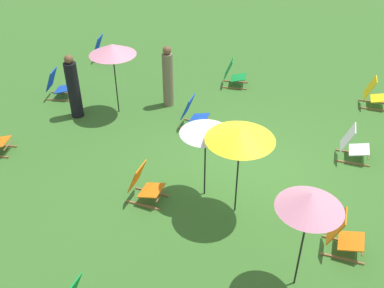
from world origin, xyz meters
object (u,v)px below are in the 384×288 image
(deckchair_5, at_px, (103,50))
(deckchair_9, at_px, (353,145))
(umbrella_0, at_px, (240,134))
(person_1, at_px, (73,88))
(deckchair_1, at_px, (57,85))
(umbrella_1, at_px, (311,201))
(umbrella_3, at_px, (206,127))
(deckchair_4, at_px, (234,74))
(person_0, at_px, (168,78))
(deckchair_10, at_px, (193,114))
(deckchair_6, at_px, (144,185))
(deckchair_3, at_px, (374,94))
(deckchair_11, at_px, (343,235))
(umbrella_2, at_px, (112,49))

(deckchair_5, relative_size, deckchair_9, 1.00)
(deckchair_5, relative_size, umbrella_0, 0.43)
(deckchair_5, bearing_deg, person_1, -172.55)
(deckchair_1, bearing_deg, umbrella_1, -133.46)
(umbrella_1, distance_m, umbrella_3, 2.70)
(deckchair_4, distance_m, person_0, 2.26)
(umbrella_0, distance_m, umbrella_3, 0.80)
(umbrella_3, bearing_deg, deckchair_1, 63.25)
(deckchair_9, xyz_separation_m, umbrella_0, (-2.59, 2.08, 1.45))
(umbrella_0, xyz_separation_m, person_0, (3.54, 2.83, -1.00))
(deckchair_10, relative_size, umbrella_0, 0.43)
(deckchair_10, height_order, person_0, person_0)
(deckchair_1, xyz_separation_m, deckchair_6, (-3.19, -4.13, 0.00))
(deckchair_1, bearing_deg, deckchair_5, -12.54)
(deckchair_3, relative_size, person_0, 0.49)
(person_0, bearing_deg, deckchair_11, 137.72)
(deckchair_1, distance_m, umbrella_0, 6.79)
(deckchair_6, relative_size, person_0, 0.49)
(deckchair_6, bearing_deg, deckchair_9, -52.89)
(deckchair_6, distance_m, umbrella_1, 3.70)
(deckchair_1, relative_size, person_1, 0.49)
(person_0, bearing_deg, umbrella_3, 119.29)
(deckchair_11, bearing_deg, deckchair_10, 51.02)
(deckchair_10, bearing_deg, umbrella_0, -146.38)
(deckchair_4, bearing_deg, deckchair_3, -98.54)
(person_1, bearing_deg, deckchair_3, -73.19)
(deckchair_5, distance_m, deckchair_10, 5.09)
(deckchair_9, distance_m, person_0, 5.03)
(umbrella_2, height_order, person_0, umbrella_2)
(umbrella_3, relative_size, person_1, 1.03)
(deckchair_5, distance_m, person_0, 3.80)
(umbrella_2, relative_size, person_1, 1.11)
(deckchair_3, height_order, deckchair_11, same)
(deckchair_1, bearing_deg, umbrella_3, -129.88)
(deckchair_11, bearing_deg, deckchair_1, 67.19)
(deckchair_9, bearing_deg, deckchair_1, 85.04)
(deckchair_4, relative_size, umbrella_1, 0.42)
(deckchair_6, relative_size, deckchair_11, 1.00)
(umbrella_0, distance_m, umbrella_2, 4.82)
(deckchair_3, xyz_separation_m, umbrella_3, (-5.05, 3.24, 1.27))
(deckchair_10, bearing_deg, deckchair_5, 54.77)
(deckchair_11, xyz_separation_m, umbrella_1, (-1.00, 0.66, 1.45))
(deckchair_9, bearing_deg, deckchair_6, 123.54)
(person_0, xyz_separation_m, person_1, (-1.36, 2.08, -0.01))
(deckchair_10, distance_m, umbrella_3, 2.94)
(umbrella_0, xyz_separation_m, umbrella_3, (0.28, 0.73, -0.18))
(deckchair_6, distance_m, umbrella_0, 2.35)
(deckchair_6, bearing_deg, deckchair_1, 53.24)
(deckchair_1, xyz_separation_m, person_0, (0.63, -3.13, 0.45))
(person_1, bearing_deg, umbrella_0, -120.11)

